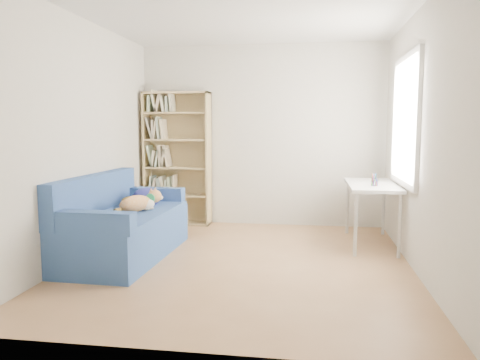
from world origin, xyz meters
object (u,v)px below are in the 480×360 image
Objects in this scene: sofa at (122,226)px; pen_cup at (374,181)px; desk at (372,189)px; bookshelf at (178,164)px.

pen_cup is (2.78, 0.71, 0.46)m from sofa.
sofa reaches higher than pen_cup.
pen_cup is at bearing -90.72° from desk.
bookshelf is 1.55× the size of desk.
desk is (2.66, -0.84, -0.21)m from bookshelf.
desk is at bearing 89.28° from pen_cup.
bookshelf is 12.76× the size of pen_cup.
bookshelf is 2.86m from pen_cup.
bookshelf is at bearing 158.08° from pen_cup.
sofa is 2.96m from desk.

